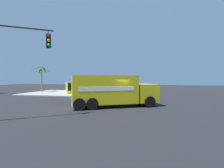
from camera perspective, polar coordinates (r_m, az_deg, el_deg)
ground_plane at (r=16.89m, az=1.55°, el=-7.09°), size 100.00×100.00×0.00m
sidewalk_corner_far at (r=32.13m, az=-15.59°, el=-2.67°), size 10.51×10.51×0.14m
delivery_truck at (r=16.64m, az=-0.08°, el=-2.05°), size 5.83×8.09×2.87m
pickup_tan at (r=28.29m, az=-4.90°, el=-1.90°), size 2.32×5.23×1.38m
vending_machine_red at (r=29.48m, az=-13.28°, el=-1.13°), size 1.17×1.16×1.85m
palm_tree_far at (r=35.11m, az=-21.24°, el=2.92°), size 3.17×3.00×4.55m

